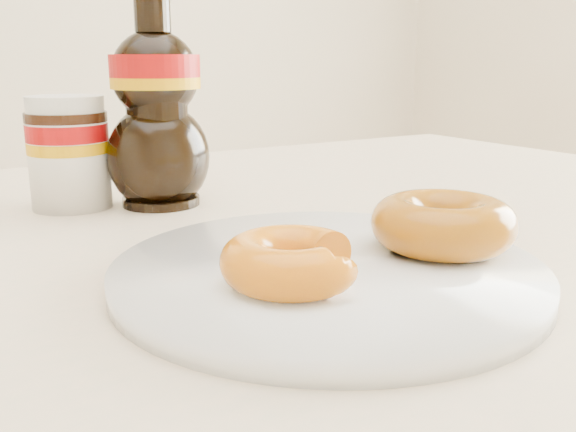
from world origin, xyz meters
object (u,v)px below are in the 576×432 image
plate (327,272)px  donut_whole (443,223)px  donut_bitten (291,261)px  nutella_jar (68,148)px  dining_table (185,337)px  syrup_bottle (157,105)px

plate → donut_whole: (0.09, -0.02, 0.02)m
donut_bitten → nutella_jar: nutella_jar is taller
donut_bitten → plate: bearing=29.4°
donut_whole → nutella_jar: (-0.18, 0.33, 0.03)m
donut_whole → nutella_jar: size_ratio=0.93×
dining_table → plate: bearing=-71.9°
plate → donut_bitten: (-0.04, -0.02, 0.02)m
donut_bitten → donut_whole: bearing=4.1°
dining_table → plate: plate is taller
dining_table → nutella_jar: 0.23m
dining_table → plate: 0.17m
plate → donut_bitten: 0.05m
syrup_bottle → plate: bearing=-87.7°
dining_table → donut_bitten: (0.00, -0.16, 0.11)m
dining_table → nutella_jar: bearing=104.4°
dining_table → donut_whole: 0.24m
donut_whole → donut_bitten: bearing=-176.3°
dining_table → syrup_bottle: size_ratio=6.98×
donut_whole → syrup_bottle: 0.32m
donut_whole → plate: bearing=170.1°
nutella_jar → syrup_bottle: size_ratio=0.55×
dining_table → donut_bitten: bearing=-88.9°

